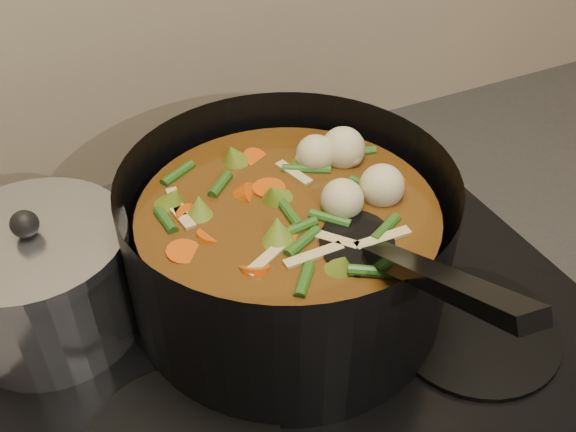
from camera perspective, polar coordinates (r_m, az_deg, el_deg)
name	(u,v)px	position (r m, az deg, el deg)	size (l,w,h in m)	color
stovetop	(282,302)	(0.72, -0.57, -7.69)	(0.62, 0.54, 0.03)	black
stockpot	(288,246)	(0.66, 0.04, -2.67)	(0.41, 0.49, 0.24)	black
saucepan	(44,281)	(0.69, -20.87, -5.41)	(0.18, 0.18, 0.15)	silver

